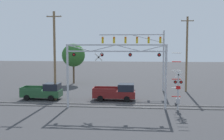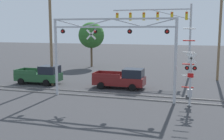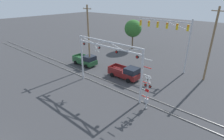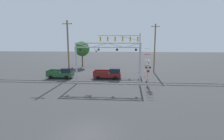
{
  "view_description": "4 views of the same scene",
  "coord_description": "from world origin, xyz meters",
  "px_view_note": "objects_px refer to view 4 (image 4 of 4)",
  "views": [
    {
      "loc": [
        2.37,
        -13.54,
        6.71
      ],
      "look_at": [
        -0.39,
        15.38,
        4.11
      ],
      "focal_mm": 45.0,
      "sensor_mm": 36.0,
      "label": 1
    },
    {
      "loc": [
        6.62,
        -6.69,
        5.89
      ],
      "look_at": [
        -0.7,
        17.96,
        2.12
      ],
      "focal_mm": 45.0,
      "sensor_mm": 36.0,
      "label": 2
    },
    {
      "loc": [
        14.35,
        -0.16,
        11.94
      ],
      "look_at": [
        0.44,
        15.97,
        2.89
      ],
      "focal_mm": 28.0,
      "sensor_mm": 36.0,
      "label": 3
    },
    {
      "loc": [
        2.95,
        -12.08,
        7.11
      ],
      "look_at": [
        0.55,
        17.24,
        2.14
      ],
      "focal_mm": 28.0,
      "sensor_mm": 36.0,
      "label": 4
    }
  ],
  "objects_px": {
    "traffic_signal_span": "(128,44)",
    "pickup_truck_lead": "(109,74)",
    "crossing_signal_mast": "(148,73)",
    "utility_pole_left": "(68,49)",
    "utility_pole_right": "(155,48)",
    "background_tree_beyond_span": "(82,49)",
    "pickup_truck_following": "(62,73)",
    "crossing_gantry": "(108,56)"
  },
  "relations": [
    {
      "from": "crossing_signal_mast",
      "to": "traffic_signal_span",
      "type": "height_order",
      "value": "traffic_signal_span"
    },
    {
      "from": "crossing_gantry",
      "to": "pickup_truck_following",
      "type": "xyz_separation_m",
      "value": [
        -9.25,
        4.15,
        -3.67
      ]
    },
    {
      "from": "utility_pole_right",
      "to": "background_tree_beyond_span",
      "type": "relative_size",
      "value": 1.54
    },
    {
      "from": "crossing_signal_mast",
      "to": "background_tree_beyond_span",
      "type": "distance_m",
      "value": 24.81
    },
    {
      "from": "utility_pole_right",
      "to": "background_tree_beyond_span",
      "type": "bearing_deg",
      "value": 159.09
    },
    {
      "from": "crossing_gantry",
      "to": "crossing_signal_mast",
      "type": "xyz_separation_m",
      "value": [
        6.33,
        -0.57,
        -2.51
      ]
    },
    {
      "from": "crossing_signal_mast",
      "to": "pickup_truck_lead",
      "type": "height_order",
      "value": "crossing_signal_mast"
    },
    {
      "from": "crossing_signal_mast",
      "to": "pickup_truck_lead",
      "type": "xyz_separation_m",
      "value": [
        -6.57,
        4.98,
        -1.15
      ]
    },
    {
      "from": "crossing_gantry",
      "to": "crossing_signal_mast",
      "type": "distance_m",
      "value": 6.84
    },
    {
      "from": "crossing_signal_mast",
      "to": "pickup_truck_following",
      "type": "height_order",
      "value": "crossing_signal_mast"
    },
    {
      "from": "crossing_signal_mast",
      "to": "utility_pole_left",
      "type": "distance_m",
      "value": 15.07
    },
    {
      "from": "utility_pole_right",
      "to": "pickup_truck_following",
      "type": "bearing_deg",
      "value": -157.38
    },
    {
      "from": "crossing_signal_mast",
      "to": "traffic_signal_span",
      "type": "bearing_deg",
      "value": 103.23
    },
    {
      "from": "traffic_signal_span",
      "to": "pickup_truck_lead",
      "type": "relative_size",
      "value": 1.88
    },
    {
      "from": "pickup_truck_lead",
      "to": "utility_pole_left",
      "type": "distance_m",
      "value": 8.76
    },
    {
      "from": "crossing_gantry",
      "to": "traffic_signal_span",
      "type": "bearing_deg",
      "value": 75.02
    },
    {
      "from": "pickup_truck_following",
      "to": "crossing_gantry",
      "type": "bearing_deg",
      "value": -24.16
    },
    {
      "from": "crossing_gantry",
      "to": "utility_pole_right",
      "type": "distance_m",
      "value": 15.04
    },
    {
      "from": "pickup_truck_lead",
      "to": "pickup_truck_following",
      "type": "relative_size",
      "value": 1.05
    },
    {
      "from": "pickup_truck_lead",
      "to": "traffic_signal_span",
      "type": "bearing_deg",
      "value": 65.96
    },
    {
      "from": "traffic_signal_span",
      "to": "pickup_truck_following",
      "type": "xyz_separation_m",
      "value": [
        -12.55,
        -8.18,
        -5.33
      ]
    },
    {
      "from": "crossing_gantry",
      "to": "background_tree_beyond_span",
      "type": "bearing_deg",
      "value": 115.44
    },
    {
      "from": "traffic_signal_span",
      "to": "pickup_truck_lead",
      "type": "distance_m",
      "value": 10.18
    },
    {
      "from": "crossing_gantry",
      "to": "utility_pole_right",
      "type": "xyz_separation_m",
      "value": [
        9.22,
        11.85,
        0.88
      ]
    },
    {
      "from": "pickup_truck_lead",
      "to": "crossing_gantry",
      "type": "bearing_deg",
      "value": -87.01
    },
    {
      "from": "crossing_signal_mast",
      "to": "utility_pole_right",
      "type": "distance_m",
      "value": 13.19
    },
    {
      "from": "pickup_truck_lead",
      "to": "background_tree_beyond_span",
      "type": "relative_size",
      "value": 0.74
    },
    {
      "from": "crossing_gantry",
      "to": "pickup_truck_lead",
      "type": "bearing_deg",
      "value": 92.99
    },
    {
      "from": "pickup_truck_following",
      "to": "background_tree_beyond_span",
      "type": "distance_m",
      "value": 15.16
    },
    {
      "from": "crossing_gantry",
      "to": "utility_pole_left",
      "type": "relative_size",
      "value": 0.99
    },
    {
      "from": "crossing_gantry",
      "to": "utility_pole_left",
      "type": "distance_m",
      "value": 8.61
    },
    {
      "from": "crossing_signal_mast",
      "to": "background_tree_beyond_span",
      "type": "height_order",
      "value": "background_tree_beyond_span"
    },
    {
      "from": "traffic_signal_span",
      "to": "utility_pole_right",
      "type": "xyz_separation_m",
      "value": [
        5.92,
        -0.49,
        -0.78
      ]
    },
    {
      "from": "utility_pole_left",
      "to": "background_tree_beyond_span",
      "type": "height_order",
      "value": "utility_pole_left"
    },
    {
      "from": "pickup_truck_following",
      "to": "utility_pole_right",
      "type": "bearing_deg",
      "value": 22.62
    },
    {
      "from": "background_tree_beyond_span",
      "to": "traffic_signal_span",
      "type": "bearing_deg",
      "value": -27.79
    },
    {
      "from": "pickup_truck_following",
      "to": "utility_pole_right",
      "type": "relative_size",
      "value": 0.45
    },
    {
      "from": "crossing_gantry",
      "to": "background_tree_beyond_span",
      "type": "height_order",
      "value": "background_tree_beyond_span"
    },
    {
      "from": "pickup_truck_lead",
      "to": "utility_pole_right",
      "type": "xyz_separation_m",
      "value": [
        9.45,
        7.43,
        4.55
      ]
    },
    {
      "from": "crossing_signal_mast",
      "to": "traffic_signal_span",
      "type": "xyz_separation_m",
      "value": [
        -3.03,
        12.9,
        4.18
      ]
    },
    {
      "from": "pickup_truck_lead",
      "to": "utility_pole_left",
      "type": "bearing_deg",
      "value": -175.02
    },
    {
      "from": "crossing_signal_mast",
      "to": "background_tree_beyond_span",
      "type": "relative_size",
      "value": 0.86
    }
  ]
}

